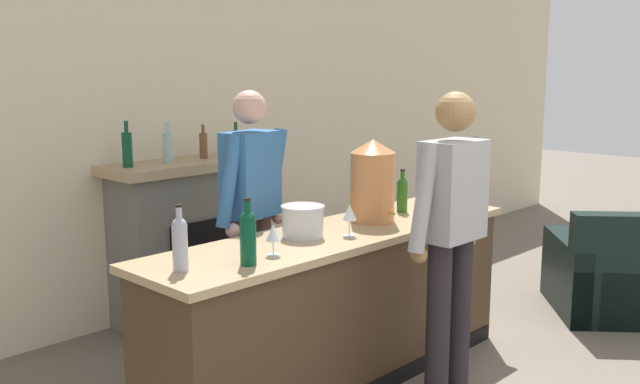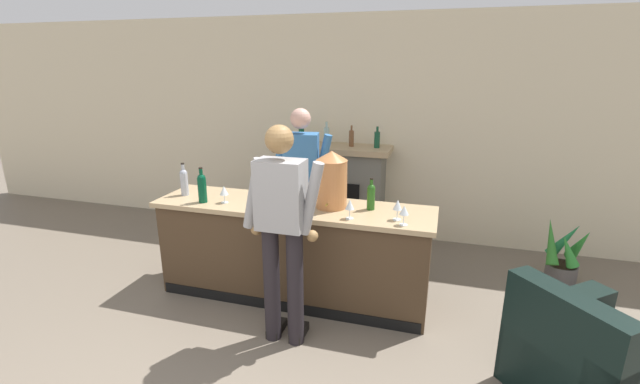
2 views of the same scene
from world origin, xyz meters
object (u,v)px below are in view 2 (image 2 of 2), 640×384
at_px(wine_glass_mid_counter, 398,206).
at_px(wine_glass_back_row, 224,191).
at_px(copper_dispenser, 332,179).
at_px(wine_bottle_burgundy_dark, 202,187).
at_px(armchair_black, 588,362).
at_px(fireplace_stone, 339,191).
at_px(ice_bucket_steel, 271,191).
at_px(wine_bottle_merlot_tall, 371,195).
at_px(wine_glass_front_left, 283,194).
at_px(person_bartender, 301,183).
at_px(wine_glass_near_bucket, 404,211).
at_px(potted_plant_corner, 563,257).
at_px(person_customer, 282,228).
at_px(wine_glass_by_dispenser, 350,205).
at_px(wine_bottle_rose_blush, 184,181).

xyz_separation_m(wine_glass_mid_counter, wine_glass_back_row, (-1.59, 0.00, -0.01)).
distance_m(copper_dispenser, wine_bottle_burgundy_dark, 1.21).
height_order(armchair_black, wine_bottle_burgundy_dark, wine_bottle_burgundy_dark).
relative_size(fireplace_stone, ice_bucket_steel, 6.13).
bearing_deg(wine_glass_mid_counter, wine_bottle_burgundy_dark, -178.77).
relative_size(wine_bottle_merlot_tall, wine_glass_mid_counter, 1.63).
bearing_deg(wine_glass_front_left, copper_dispenser, 22.38).
distance_m(person_bartender, wine_glass_back_row, 0.90).
bearing_deg(person_bartender, wine_glass_mid_counter, -34.49).
bearing_deg(wine_glass_near_bucket, wine_glass_back_row, 176.32).
distance_m(fireplace_stone, copper_dispenser, 1.66).
relative_size(potted_plant_corner, wine_bottle_merlot_tall, 2.39).
height_order(armchair_black, wine_glass_front_left, wine_glass_front_left).
distance_m(person_customer, wine_glass_front_left, 0.59).
xyz_separation_m(ice_bucket_steel, wine_glass_front_left, (0.19, -0.18, 0.04)).
bearing_deg(wine_glass_near_bucket, ice_bucket_steel, 167.29).
bearing_deg(fireplace_stone, wine_glass_back_row, -111.65).
relative_size(potted_plant_corner, wine_glass_front_left, 3.73).
bearing_deg(wine_glass_by_dispenser, wine_glass_near_bucket, -2.47).
bearing_deg(armchair_black, wine_bottle_burgundy_dark, 170.29).
distance_m(fireplace_stone, armchair_black, 3.23).
xyz_separation_m(copper_dispenser, wine_bottle_merlot_tall, (0.35, 0.04, -0.13)).
distance_m(potted_plant_corner, ice_bucket_steel, 3.03).
relative_size(wine_glass_by_dispenser, wine_glass_front_left, 0.91).
bearing_deg(copper_dispenser, person_bartender, 129.77).
bearing_deg(wine_bottle_rose_blush, wine_glass_by_dispenser, -6.62).
bearing_deg(fireplace_stone, wine_glass_mid_counter, -61.59).
xyz_separation_m(copper_dispenser, ice_bucket_steel, (-0.59, 0.01, -0.17)).
height_order(fireplace_stone, armchair_black, fireplace_stone).
bearing_deg(wine_glass_by_dispenser, armchair_black, -15.80).
distance_m(potted_plant_corner, person_bartender, 2.78).
bearing_deg(person_customer, ice_bucket_steel, 118.62).
xyz_separation_m(wine_bottle_burgundy_dark, wine_glass_back_row, (0.20, 0.04, -0.03)).
distance_m(wine_bottle_burgundy_dark, wine_glass_mid_counter, 1.79).
height_order(ice_bucket_steel, wine_glass_by_dispenser, ice_bucket_steel).
bearing_deg(wine_bottle_merlot_tall, wine_glass_near_bucket, -43.76).
xyz_separation_m(potted_plant_corner, wine_glass_near_bucket, (-1.51, -1.24, 0.77)).
height_order(person_bartender, wine_glass_near_bucket, person_bartender).
xyz_separation_m(wine_bottle_burgundy_dark, wine_glass_mid_counter, (1.79, 0.04, -0.03)).
relative_size(person_bartender, wine_glass_mid_counter, 9.95).
distance_m(person_bartender, copper_dispenser, 0.79).
height_order(person_customer, ice_bucket_steel, person_customer).
bearing_deg(wine_bottle_rose_blush, ice_bucket_steel, 4.47).
bearing_deg(armchair_black, ice_bucket_steel, 163.49).
distance_m(person_customer, wine_glass_near_bucket, 0.98).
xyz_separation_m(armchair_black, copper_dispenser, (-1.96, 0.74, 0.91)).
xyz_separation_m(armchair_black, person_customer, (-2.16, 0.03, 0.70)).
bearing_deg(wine_glass_front_left, person_customer, -69.77).
relative_size(person_bartender, wine_bottle_burgundy_dark, 5.24).
bearing_deg(person_bartender, ice_bucket_steel, -100.66).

